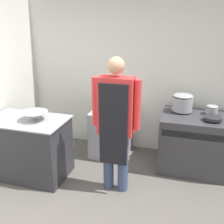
{
  "coord_description": "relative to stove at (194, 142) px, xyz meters",
  "views": [
    {
      "loc": [
        1.0,
        -2.13,
        2.25
      ],
      "look_at": [
        0.03,
        1.2,
        1.0
      ],
      "focal_mm": 42.0,
      "sensor_mm": 36.0,
      "label": 1
    }
  ],
  "objects": [
    {
      "name": "stove",
      "position": [
        0.0,
        0.0,
        0.0
      ],
      "size": [
        1.02,
        0.78,
        0.89
      ],
      "color": "#38383D",
      "rests_on": "ground_plane"
    },
    {
      "name": "person_cook",
      "position": [
        -1.02,
        -0.88,
        0.61
      ],
      "size": [
        0.63,
        0.24,
        1.83
      ],
      "color": "#38476B",
      "rests_on": "ground_plane"
    },
    {
      "name": "saute_pan",
      "position": [
        0.2,
        -0.14,
        0.48
      ],
      "size": [
        0.25,
        0.25,
        0.04
      ],
      "color": "#262628",
      "rests_on": "stove"
    },
    {
      "name": "sauce_pot",
      "position": [
        0.2,
        0.14,
        0.52
      ],
      "size": [
        0.18,
        0.18,
        0.12
      ],
      "color": "#9EA0A8",
      "rests_on": "stove"
    },
    {
      "name": "fridge_unit",
      "position": [
        -1.36,
        0.08,
        -0.04
      ],
      "size": [
        0.62,
        0.67,
        0.8
      ],
      "color": "#A8ADB2",
      "rests_on": "ground_plane"
    },
    {
      "name": "wall_back",
      "position": [
        -1.2,
        0.47,
        0.91
      ],
      "size": [
        8.0,
        0.05,
        2.7
      ],
      "color": "silver",
      "rests_on": "ground_plane"
    },
    {
      "name": "mixing_bowl",
      "position": [
        -2.2,
        -0.87,
        0.52
      ],
      "size": [
        0.38,
        0.38,
        0.12
      ],
      "color": "#9EA0A8",
      "rests_on": "prep_counter"
    },
    {
      "name": "stock_pot",
      "position": [
        -0.23,
        0.14,
        0.59
      ],
      "size": [
        0.31,
        0.31,
        0.27
      ],
      "color": "#9EA0A8",
      "rests_on": "stove"
    },
    {
      "name": "prep_counter",
      "position": [
        -2.34,
        -0.88,
        0.01
      ],
      "size": [
        1.14,
        0.7,
        0.89
      ],
      "color": "#2D2D33",
      "rests_on": "ground_plane"
    }
  ]
}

